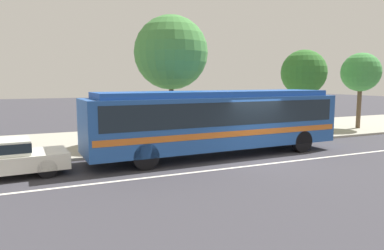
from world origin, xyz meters
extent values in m
plane|color=#38373E|center=(0.00, 0.00, 0.00)|extent=(120.00, 120.00, 0.00)
cube|color=#A19D8F|center=(0.00, 6.85, 0.06)|extent=(60.00, 8.00, 0.12)
cube|color=silver|center=(0.00, -0.80, 0.00)|extent=(56.00, 0.16, 0.01)
cube|color=#2451A0|center=(-1.25, 1.50, 1.51)|extent=(11.47, 2.83, 2.16)
cube|color=#1D4CA7|center=(-1.25, 1.50, 2.71)|extent=(10.55, 2.50, 0.24)
cube|color=#19232D|center=(-1.25, 1.50, 1.94)|extent=(10.79, 2.83, 0.95)
cube|color=#CB6523|center=(-1.25, 1.50, 1.12)|extent=(11.25, 2.84, 0.24)
cube|color=#19232D|center=(4.40, 1.67, 1.94)|extent=(0.18, 2.20, 1.04)
cylinder|color=black|center=(2.59, 2.72, 0.50)|extent=(1.01, 0.31, 1.00)
cylinder|color=black|center=(2.66, 0.51, 0.50)|extent=(1.01, 0.31, 1.00)
cylinder|color=black|center=(-4.93, 2.50, 0.50)|extent=(1.01, 0.31, 1.00)
cylinder|color=black|center=(-4.87, 0.29, 0.50)|extent=(1.01, 0.31, 1.00)
cylinder|color=black|center=(-8.34, 2.15, 0.32)|extent=(0.65, 0.26, 0.64)
cylinder|color=black|center=(-8.24, 0.58, 0.32)|extent=(0.65, 0.26, 0.64)
cylinder|color=#323E2F|center=(-2.00, 4.00, 0.58)|extent=(0.14, 0.14, 0.92)
cylinder|color=#323E2F|center=(-1.85, 3.94, 0.58)|extent=(0.14, 0.14, 0.92)
cylinder|color=#C63A2E|center=(-1.92, 3.97, 1.32)|extent=(0.44, 0.44, 0.56)
sphere|color=#B5A891|center=(-1.92, 3.97, 1.70)|extent=(0.22, 0.22, 0.22)
cylinder|color=gray|center=(4.01, 3.49, 1.26)|extent=(0.08, 0.08, 2.27)
cube|color=yellow|center=(4.01, 3.49, 2.19)|extent=(0.16, 0.43, 0.56)
cylinder|color=brown|center=(-1.95, 5.24, 1.75)|extent=(0.25, 0.25, 3.26)
sphere|color=#468841|center=(-1.95, 5.24, 4.71)|extent=(3.79, 3.79, 3.79)
cylinder|color=brown|center=(6.86, 5.34, 1.46)|extent=(0.28, 0.28, 2.68)
sphere|color=#33712C|center=(6.86, 5.34, 3.78)|extent=(2.81, 2.81, 2.81)
cylinder|color=brown|center=(11.32, 4.94, 1.53)|extent=(0.28, 0.28, 2.83)
sphere|color=#429245|center=(11.32, 4.94, 3.84)|extent=(2.54, 2.54, 2.54)
camera|label=1|loc=(-8.57, -12.18, 3.27)|focal=33.37mm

